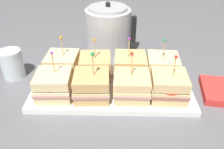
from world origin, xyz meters
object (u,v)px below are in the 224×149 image
(serving_platter, at_px, (112,87))
(kettle_steel, at_px, (108,30))
(napkin_stack, at_px, (224,91))
(sandwich_front_far_right, at_px, (169,86))
(sandwich_back_center_left, at_px, (95,66))
(sandwich_back_center_right, at_px, (130,66))
(drinking_glass, at_px, (12,64))
(sandwich_front_center_left, at_px, (92,86))
(sandwich_back_far_right, at_px, (163,66))
(sandwich_front_far_left, at_px, (54,85))
(sandwich_front_center_right, at_px, (132,86))
(sandwich_back_far_left, at_px, (63,65))

(serving_platter, bearing_deg, kettle_steel, 94.50)
(napkin_stack, bearing_deg, sandwich_front_far_right, -168.47)
(sandwich_back_center_left, distance_m, sandwich_back_center_right, 0.12)
(drinking_glass, height_order, napkin_stack, drinking_glass)
(serving_platter, relative_size, kettle_steel, 2.42)
(sandwich_front_far_right, xyz_separation_m, kettle_steel, (-0.20, 0.34, 0.04))
(sandwich_back_center_right, xyz_separation_m, drinking_glass, (-0.42, 0.02, -0.01))
(sandwich_front_center_left, distance_m, sandwich_back_center_left, 0.12)
(sandwich_front_far_right, distance_m, napkin_stack, 0.20)
(sandwich_front_far_right, bearing_deg, sandwich_back_center_left, 153.62)
(sandwich_back_center_left, distance_m, sandwich_back_far_right, 0.23)
(sandwich_back_center_left, bearing_deg, sandwich_front_far_left, -134.91)
(drinking_glass, bearing_deg, sandwich_front_far_right, -13.83)
(sandwich_front_center_right, distance_m, sandwich_back_far_left, 0.26)
(sandwich_front_center_left, bearing_deg, sandwich_back_center_left, 89.42)
(sandwich_front_far_right, bearing_deg, sandwich_back_far_right, 89.81)
(serving_platter, distance_m, sandwich_front_far_right, 0.19)
(sandwich_front_far_right, relative_size, sandwich_back_center_right, 0.99)
(serving_platter, relative_size, sandwich_back_center_right, 3.46)
(sandwich_front_far_left, xyz_separation_m, sandwich_front_far_right, (0.35, 0.00, 0.00))
(sandwich_front_far_left, bearing_deg, sandwich_front_far_right, 0.28)
(sandwich_front_far_right, distance_m, sandwich_back_center_left, 0.26)
(serving_platter, relative_size, sandwich_front_center_left, 3.36)
(drinking_glass, bearing_deg, sandwich_back_far_right, -1.20)
(sandwich_front_far_right, xyz_separation_m, sandwich_back_far_right, (0.00, 0.12, -0.00))
(sandwich_back_center_left, xyz_separation_m, kettle_steel, (0.04, 0.23, 0.04))
(sandwich_front_center_left, bearing_deg, sandwich_front_far_left, 179.49)
(napkin_stack, bearing_deg, sandwich_front_far_left, -175.65)
(serving_platter, xyz_separation_m, sandwich_back_far_left, (-0.17, 0.06, 0.05))
(sandwich_back_center_right, bearing_deg, sandwich_front_center_right, -89.61)
(serving_platter, bearing_deg, sandwich_front_center_right, -43.06)
(sandwich_front_center_left, distance_m, sandwich_back_far_left, 0.16)
(sandwich_front_center_right, relative_size, sandwich_back_center_left, 1.04)
(sandwich_front_far_left, xyz_separation_m, sandwich_back_far_left, (0.00, 0.12, 0.00))
(sandwich_front_center_left, relative_size, sandwich_back_center_left, 1.08)
(sandwich_front_center_left, bearing_deg, sandwich_back_far_left, 133.27)
(kettle_steel, height_order, drinking_glass, kettle_steel)
(sandwich_front_center_right, relative_size, kettle_steel, 0.70)
(sandwich_front_far_left, bearing_deg, drinking_glass, 143.93)
(sandwich_back_center_left, height_order, sandwich_back_far_right, sandwich_back_far_right)
(kettle_steel, bearing_deg, sandwich_back_far_right, -48.69)
(sandwich_back_far_right, xyz_separation_m, napkin_stack, (0.19, -0.08, -0.04))
(sandwich_back_far_right, bearing_deg, sandwich_back_center_left, -178.93)
(napkin_stack, bearing_deg, drinking_glass, 172.84)
(sandwich_back_far_left, xyz_separation_m, napkin_stack, (0.54, -0.08, -0.05))
(sandwich_front_center_right, xyz_separation_m, sandwich_back_center_right, (-0.00, 0.11, 0.00))
(sandwich_back_far_right, xyz_separation_m, drinking_glass, (-0.53, 0.01, -0.00))
(sandwich_front_far_left, distance_m, drinking_glass, 0.23)
(sandwich_front_center_right, xyz_separation_m, sandwich_front_far_right, (0.11, -0.00, 0.00))
(sandwich_back_center_left, bearing_deg, sandwich_front_far_right, -26.38)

